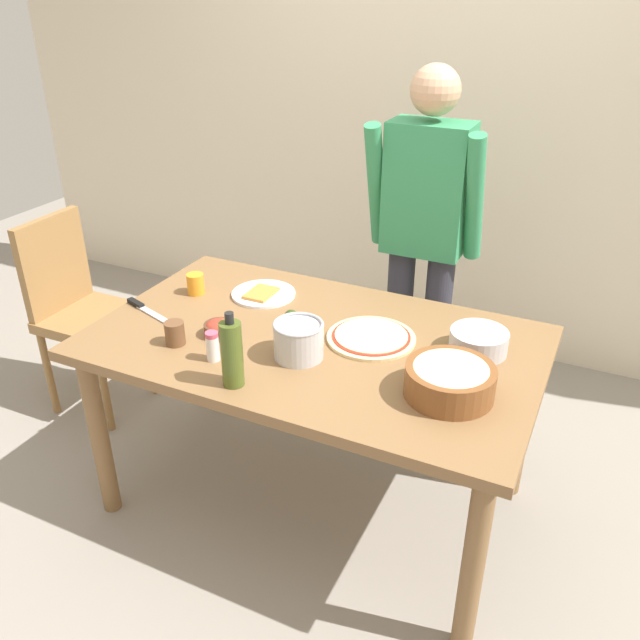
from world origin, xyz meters
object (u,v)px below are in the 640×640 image
object	(u,v)px
avocado	(291,319)
steel_pot	(299,340)
person_cook	(424,231)
small_sauce_bowl	(219,328)
plate_with_slice	(263,294)
popcorn_bowl	(450,378)
cup_small_brown	(175,333)
chef_knife	(145,309)
salt_shaker	(213,346)
cup_orange	(196,284)
pizza_raw_on_board	(371,337)
mixing_bowl_steel	(479,342)
dining_table	(314,360)
olive_oil_bottle	(232,353)
chair_wooden_left	(78,304)

from	to	relation	value
avocado	steel_pot	bearing A→B (deg)	-55.27
person_cook	small_sauce_bowl	distance (m)	1.02
plate_with_slice	popcorn_bowl	size ratio (longest dim) A/B	0.93
cup_small_brown	chef_knife	bearing A→B (deg)	149.15
chef_knife	salt_shaker	bearing A→B (deg)	-23.35
cup_orange	chef_knife	distance (m)	0.24
popcorn_bowl	avocado	world-z (taller)	popcorn_bowl
plate_with_slice	avocado	bearing A→B (deg)	-39.42
popcorn_bowl	steel_pot	world-z (taller)	steel_pot
person_cook	avocado	distance (m)	0.78
pizza_raw_on_board	mixing_bowl_steel	bearing A→B (deg)	12.44
popcorn_bowl	salt_shaker	world-z (taller)	popcorn_bowl
steel_pot	cup_orange	world-z (taller)	steel_pot
dining_table	avocado	xyz separation A→B (m)	(-0.11, 0.04, 0.13)
pizza_raw_on_board	cup_small_brown	world-z (taller)	cup_small_brown
olive_oil_bottle	steel_pot	distance (m)	0.27
dining_table	cup_orange	world-z (taller)	cup_orange
chair_wooden_left	small_sauce_bowl	xyz separation A→B (m)	(1.00, -0.29, 0.25)
avocado	mixing_bowl_steel	bearing A→B (deg)	10.27
pizza_raw_on_board	small_sauce_bowl	bearing A→B (deg)	-157.98
person_cook	pizza_raw_on_board	bearing A→B (deg)	-87.40
pizza_raw_on_board	chef_knife	size ratio (longest dim) A/B	1.13
small_sauce_bowl	salt_shaker	distance (m)	0.17
cup_small_brown	salt_shaker	world-z (taller)	salt_shaker
small_sauce_bowl	steel_pot	bearing A→B (deg)	-1.83
small_sauce_bowl	cup_orange	size ratio (longest dim) A/B	1.29
salt_shaker	chef_knife	xyz separation A→B (m)	(-0.45, 0.19, -0.05)
mixing_bowl_steel	small_sauce_bowl	world-z (taller)	mixing_bowl_steel
chair_wooden_left	cup_small_brown	distance (m)	1.02
avocado	small_sauce_bowl	bearing A→B (deg)	-141.36
chef_knife	avocado	size ratio (longest dim) A/B	4.04
chair_wooden_left	mixing_bowl_steel	world-z (taller)	chair_wooden_left
person_cook	olive_oil_bottle	size ratio (longest dim) A/B	6.33
dining_table	steel_pot	world-z (taller)	steel_pot
chair_wooden_left	avocado	world-z (taller)	chair_wooden_left
cup_small_brown	person_cook	bearing A→B (deg)	59.87
mixing_bowl_steel	chef_knife	bearing A→B (deg)	-168.77
olive_oil_bottle	salt_shaker	size ratio (longest dim) A/B	2.42
cup_orange	olive_oil_bottle	bearing A→B (deg)	-45.30
popcorn_bowl	steel_pot	xyz separation A→B (m)	(-0.53, 0.00, 0.00)
popcorn_bowl	olive_oil_bottle	bearing A→B (deg)	-159.66
popcorn_bowl	cup_small_brown	xyz separation A→B (m)	(-0.96, -0.11, -0.02)
person_cook	olive_oil_bottle	xyz separation A→B (m)	(-0.26, -1.13, -0.07)
olive_oil_bottle	dining_table	bearing A→B (deg)	75.05
salt_shaker	avocado	xyz separation A→B (m)	(0.13, 0.32, -0.02)
olive_oil_bottle	cup_orange	bearing A→B (deg)	134.70
cup_small_brown	avocado	bearing A→B (deg)	42.59
cup_small_brown	salt_shaker	size ratio (longest dim) A/B	0.80
steel_pot	cup_small_brown	distance (m)	0.45
dining_table	steel_pot	xyz separation A→B (m)	(0.01, -0.14, 0.16)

